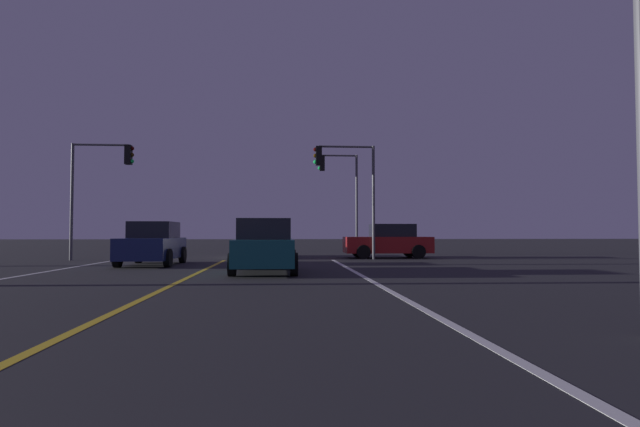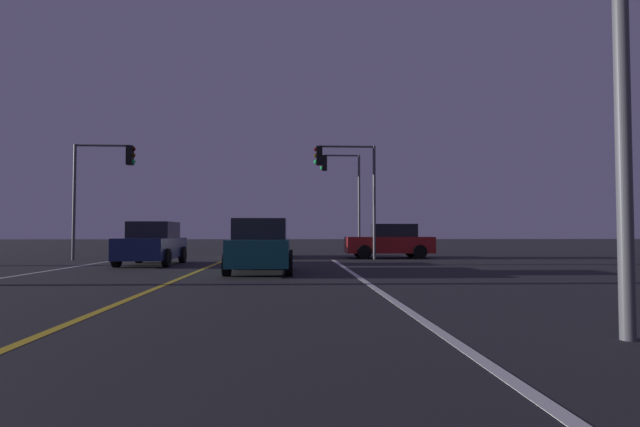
{
  "view_description": "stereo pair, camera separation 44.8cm",
  "coord_description": "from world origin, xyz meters",
  "px_view_note": "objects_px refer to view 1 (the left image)",
  "views": [
    {
      "loc": [
        2.67,
        1.0,
        1.27
      ],
      "look_at": [
        4.33,
        23.49,
        2.13
      ],
      "focal_mm": 28.27,
      "sensor_mm": 36.0,
      "label": 1
    },
    {
      "loc": [
        3.12,
        1.0,
        1.27
      ],
      "look_at": [
        4.33,
        23.49,
        2.13
      ],
      "focal_mm": 28.27,
      "sensor_mm": 36.0,
      "label": 2
    }
  ],
  "objects_px": {
    "car_ahead_far": "(266,241)",
    "traffic_light_near_left": "(102,174)",
    "traffic_light_far_right": "(339,181)",
    "car_crossing_side": "(389,242)",
    "car_oncoming": "(153,244)",
    "car_lead_same_lane": "(265,247)",
    "traffic_light_near_right": "(345,175)"
  },
  "relations": [
    {
      "from": "car_ahead_far",
      "to": "traffic_light_near_left",
      "type": "height_order",
      "value": "traffic_light_near_left"
    },
    {
      "from": "traffic_light_near_left",
      "to": "traffic_light_far_right",
      "type": "height_order",
      "value": "traffic_light_far_right"
    },
    {
      "from": "car_ahead_far",
      "to": "car_crossing_side",
      "type": "height_order",
      "value": "same"
    },
    {
      "from": "car_crossing_side",
      "to": "traffic_light_near_left",
      "type": "bearing_deg",
      "value": 4.95
    },
    {
      "from": "car_crossing_side",
      "to": "traffic_light_far_right",
      "type": "relative_size",
      "value": 0.73
    },
    {
      "from": "car_ahead_far",
      "to": "traffic_light_far_right",
      "type": "relative_size",
      "value": 0.73
    },
    {
      "from": "car_oncoming",
      "to": "traffic_light_far_right",
      "type": "bearing_deg",
      "value": 137.24
    },
    {
      "from": "car_ahead_far",
      "to": "traffic_light_near_left",
      "type": "bearing_deg",
      "value": 106.37
    },
    {
      "from": "car_crossing_side",
      "to": "car_lead_same_lane",
      "type": "bearing_deg",
      "value": 56.63
    },
    {
      "from": "car_lead_same_lane",
      "to": "car_crossing_side",
      "type": "relative_size",
      "value": 1.0
    },
    {
      "from": "car_crossing_side",
      "to": "traffic_light_near_left",
      "type": "xyz_separation_m",
      "value": [
        -13.64,
        -1.18,
        3.16
      ]
    },
    {
      "from": "car_lead_same_lane",
      "to": "car_oncoming",
      "type": "bearing_deg",
      "value": 47.46
    },
    {
      "from": "traffic_light_near_left",
      "to": "car_oncoming",
      "type": "bearing_deg",
      "value": -47.66
    },
    {
      "from": "car_crossing_side",
      "to": "traffic_light_far_right",
      "type": "distance_m",
      "value": 5.88
    },
    {
      "from": "traffic_light_near_left",
      "to": "car_ahead_far",
      "type": "bearing_deg",
      "value": 16.37
    },
    {
      "from": "traffic_light_near_right",
      "to": "traffic_light_near_left",
      "type": "xyz_separation_m",
      "value": [
        -11.3,
        0.0,
        -0.05
      ]
    },
    {
      "from": "car_oncoming",
      "to": "car_crossing_side",
      "type": "bearing_deg",
      "value": 114.58
    },
    {
      "from": "car_ahead_far",
      "to": "traffic_light_far_right",
      "type": "height_order",
      "value": "traffic_light_far_right"
    },
    {
      "from": "car_ahead_far",
      "to": "car_oncoming",
      "type": "relative_size",
      "value": 1.0
    },
    {
      "from": "car_crossing_side",
      "to": "traffic_light_near_right",
      "type": "height_order",
      "value": "traffic_light_near_right"
    },
    {
      "from": "car_ahead_far",
      "to": "car_crossing_side",
      "type": "bearing_deg",
      "value": -99.34
    },
    {
      "from": "car_oncoming",
      "to": "traffic_light_near_right",
      "type": "height_order",
      "value": "traffic_light_near_right"
    },
    {
      "from": "car_crossing_side",
      "to": "traffic_light_near_right",
      "type": "xyz_separation_m",
      "value": [
        -2.34,
        -1.18,
        3.21
      ]
    },
    {
      "from": "car_ahead_far",
      "to": "traffic_light_far_right",
      "type": "bearing_deg",
      "value": -51.58
    },
    {
      "from": "car_ahead_far",
      "to": "car_lead_same_lane",
      "type": "bearing_deg",
      "value": -178.26
    },
    {
      "from": "car_ahead_far",
      "to": "traffic_light_near_right",
      "type": "height_order",
      "value": "traffic_light_near_right"
    },
    {
      "from": "traffic_light_near_left",
      "to": "traffic_light_far_right",
      "type": "distance_m",
      "value": 12.88
    },
    {
      "from": "traffic_light_far_right",
      "to": "traffic_light_near_right",
      "type": "bearing_deg",
      "value": 86.45
    },
    {
      "from": "car_oncoming",
      "to": "traffic_light_near_left",
      "type": "bearing_deg",
      "value": -137.66
    },
    {
      "from": "traffic_light_far_right",
      "to": "car_lead_same_lane",
      "type": "bearing_deg",
      "value": 73.72
    },
    {
      "from": "car_lead_same_lane",
      "to": "car_oncoming",
      "type": "height_order",
      "value": "same"
    },
    {
      "from": "traffic_light_near_right",
      "to": "car_oncoming",
      "type": "bearing_deg",
      "value": 23.93
    }
  ]
}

